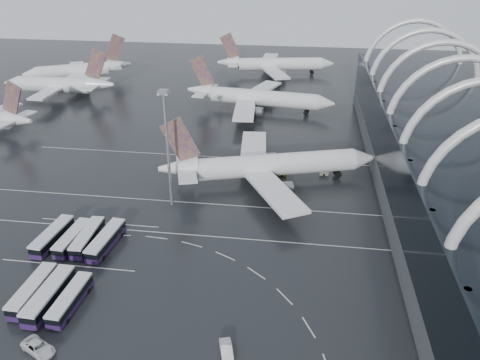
# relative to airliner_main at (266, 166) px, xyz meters

# --- Properties ---
(ground) EXTENTS (420.00, 420.00, 0.00)m
(ground) POSITION_rel_airliner_main_xyz_m (-12.22, -25.36, -4.95)
(ground) COLOR black
(ground) RESTS_ON ground
(terminal) EXTENTS (42.00, 160.00, 34.90)m
(terminal) POSITION_rel_airliner_main_xyz_m (49.34, -5.53, 5.92)
(terminal) COLOR #585A5D
(terminal) RESTS_ON ground
(lane_marking_near) EXTENTS (120.00, 0.25, 0.01)m
(lane_marking_near) POSITION_rel_airliner_main_xyz_m (-12.22, -27.36, -4.95)
(lane_marking_near) COLOR beige
(lane_marking_near) RESTS_ON ground
(lane_marking_mid) EXTENTS (120.00, 0.25, 0.01)m
(lane_marking_mid) POSITION_rel_airliner_main_xyz_m (-12.22, -13.36, -4.95)
(lane_marking_mid) COLOR beige
(lane_marking_mid) RESTS_ON ground
(lane_marking_far) EXTENTS (120.00, 0.25, 0.01)m
(lane_marking_far) POSITION_rel_airliner_main_xyz_m (-12.22, 14.64, -4.95)
(lane_marking_far) COLOR beige
(lane_marking_far) RESTS_ON ground
(bus_bay_line_south) EXTENTS (28.00, 0.25, 0.01)m
(bus_bay_line_south) POSITION_rel_airliner_main_xyz_m (-36.22, -41.36, -4.95)
(bus_bay_line_south) COLOR beige
(bus_bay_line_south) RESTS_ON ground
(bus_bay_line_north) EXTENTS (28.00, 0.25, 0.01)m
(bus_bay_line_north) POSITION_rel_airliner_main_xyz_m (-36.22, -25.36, -4.95)
(bus_bay_line_north) COLOR beige
(bus_bay_line_north) RESTS_ON ground
(airliner_main) EXTENTS (57.34, 49.65, 19.79)m
(airliner_main) POSITION_rel_airliner_main_xyz_m (0.00, 0.00, 0.00)
(airliner_main) COLOR white
(airliner_main) RESTS_ON ground
(airliner_gate_b) EXTENTS (57.03, 50.83, 19.80)m
(airliner_gate_b) POSITION_rel_airliner_main_xyz_m (-8.97, 59.33, 0.00)
(airliner_gate_b) COLOR white
(airliner_gate_b) RESTS_ON ground
(airliner_gate_c) EXTENTS (56.03, 51.06, 19.99)m
(airliner_gate_c) POSITION_rel_airliner_main_xyz_m (-6.31, 113.88, 0.04)
(airliner_gate_c) COLOR white
(airliner_gate_c) RESTS_ON ground
(jet_remote_mid) EXTENTS (47.31, 38.02, 20.75)m
(jet_remote_mid) POSITION_rel_airliner_main_xyz_m (-90.04, 64.62, 0.40)
(jet_remote_mid) COLOR white
(jet_remote_mid) RESTS_ON ground
(jet_remote_far) EXTENTS (44.75, 36.62, 20.75)m
(jet_remote_far) POSITION_rel_airliner_main_xyz_m (-92.72, 88.87, 0.40)
(jet_remote_far) COLOR white
(jet_remote_far) RESTS_ON ground
(bus_row_near_a) EXTENTS (3.94, 13.28, 3.22)m
(bus_row_near_a) POSITION_rel_airliner_main_xyz_m (-42.68, -34.47, -3.18)
(bus_row_near_a) COLOR #291440
(bus_row_near_a) RESTS_ON ground
(bus_row_near_b) EXTENTS (3.41, 12.29, 2.99)m
(bus_row_near_b) POSITION_rel_airliner_main_xyz_m (-38.23, -34.39, -3.31)
(bus_row_near_b) COLOR #291440
(bus_row_near_b) RESTS_ON ground
(bus_row_near_c) EXTENTS (3.25, 12.82, 3.14)m
(bus_row_near_c) POSITION_rel_airliner_main_xyz_m (-35.07, -33.84, -3.23)
(bus_row_near_c) COLOR #291440
(bus_row_near_c) RESTS_ON ground
(bus_row_near_d) EXTENTS (4.06, 13.39, 3.25)m
(bus_row_near_d) POSITION_rel_airliner_main_xyz_m (-30.80, -34.37, -3.17)
(bus_row_near_d) COLOR #291440
(bus_row_near_d) RESTS_ON ground
(bus_row_far_a) EXTENTS (3.30, 13.02, 3.19)m
(bus_row_far_a) POSITION_rel_airliner_main_xyz_m (-37.68, -51.33, -3.20)
(bus_row_far_a) COLOR #291440
(bus_row_far_a) RESTS_ON ground
(bus_row_far_b) EXTENTS (3.67, 13.92, 3.40)m
(bus_row_far_b) POSITION_rel_airliner_main_xyz_m (-34.02, -52.28, -3.09)
(bus_row_far_b) COLOR #291440
(bus_row_far_b) RESTS_ON ground
(bus_row_far_c) EXTENTS (3.30, 12.34, 3.01)m
(bus_row_far_c) POSITION_rel_airliner_main_xyz_m (-29.98, -52.54, -3.30)
(bus_row_far_c) COLOR #291440
(bus_row_far_c) RESTS_ON ground
(van_curve_a) EXTENTS (6.77, 5.32, 1.71)m
(van_curve_a) POSITION_rel_airliner_main_xyz_m (-30.48, -62.85, -4.10)
(van_curve_a) COLOR white
(van_curve_a) RESTS_ON ground
(van_curve_c) EXTENTS (3.24, 5.49, 1.71)m
(van_curve_c) POSITION_rel_airliner_main_xyz_m (-0.98, -59.57, -4.10)
(van_curve_c) COLOR white
(van_curve_c) RESTS_ON ground
(floodlight_mast) EXTENTS (2.21, 2.21, 28.85)m
(floodlight_mast) POSITION_rel_airliner_main_xyz_m (-21.92, -14.95, 13.19)
(floodlight_mast) COLOR gray
(floodlight_mast) RESTS_ON ground
(gse_cart_belly_a) EXTENTS (1.91, 1.13, 1.04)m
(gse_cart_belly_a) POSITION_rel_airliner_main_xyz_m (6.49, -4.48, -4.44)
(gse_cart_belly_a) COLOR gold
(gse_cart_belly_a) RESTS_ON ground
(gse_cart_belly_b) EXTENTS (2.41, 1.42, 1.31)m
(gse_cart_belly_b) POSITION_rel_airliner_main_xyz_m (15.57, 6.88, -4.30)
(gse_cart_belly_b) COLOR slate
(gse_cart_belly_b) RESTS_ON ground
(gse_cart_belly_e) EXTENTS (2.25, 1.33, 1.23)m
(gse_cart_belly_e) POSITION_rel_airliner_main_xyz_m (4.13, 4.80, -4.34)
(gse_cart_belly_e) COLOR gold
(gse_cart_belly_e) RESTS_ON ground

